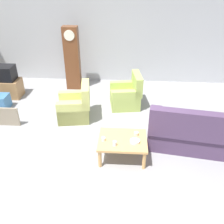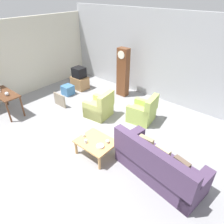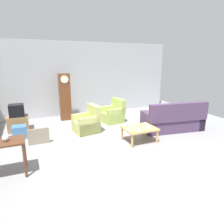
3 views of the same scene
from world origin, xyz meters
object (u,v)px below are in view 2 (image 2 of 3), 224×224
coffee_table_wood (96,143)px  framed_picture_leaning (60,100)px  tv_stand_cabinet (80,83)px  armchair_olive_near (99,108)px  tv_crt (79,72)px  storage_box_blue (68,90)px  armchair_olive_far (143,113)px  couch_floral (158,165)px  cup_blue_rimmed (86,141)px  console_table_dark (5,96)px  cup_cream_tall (107,142)px  bowl_white_stacked (100,146)px  glass_dome_cloche (7,94)px  grandfather_clock (123,73)px  cup_white_porcelain (84,135)px

coffee_table_wood → framed_picture_leaning: 2.99m
coffee_table_wood → tv_stand_cabinet: bearing=143.7°
armchair_olive_near → tv_crt: size_ratio=1.92×
storage_box_blue → tv_crt: bearing=93.9°
tv_crt → framed_picture_leaning: tv_crt is taller
armchair_olive_far → storage_box_blue: (-3.41, -0.36, -0.11)m
couch_floral → cup_blue_rimmed: bearing=-161.4°
armchair_olive_near → console_table_dark: 3.24m
armchair_olive_near → cup_blue_rimmed: bearing=-56.8°
cup_cream_tall → tv_stand_cabinet: bearing=147.4°
coffee_table_wood → bowl_white_stacked: bearing=-20.5°
console_table_dark → tv_stand_cabinet: size_ratio=1.91×
console_table_dark → cup_blue_rimmed: size_ratio=13.43×
storage_box_blue → glass_dome_cloche: bearing=-94.0°
grandfather_clock → storage_box_blue: bearing=-140.6°
bowl_white_stacked → cup_white_porcelain: bearing=178.6°
armchair_olive_near → console_table_dark: armchair_olive_near is taller
armchair_olive_near → tv_stand_cabinet: 2.43m
armchair_olive_near → coffee_table_wood: size_ratio=0.96×
framed_picture_leaning → grandfather_clock: bearing=61.5°
armchair_olive_far → storage_box_blue: armchair_olive_far is taller
coffee_table_wood → tv_crt: (-3.40, 2.50, 0.36)m
coffee_table_wood → console_table_dark: bearing=-172.5°
armchair_olive_far → console_table_dark: 4.68m
armchair_olive_far → tv_crt: tv_crt is taller
tv_crt → grandfather_clock: bearing=21.7°
armchair_olive_near → tv_stand_cabinet: (-2.18, 1.07, -0.04)m
coffee_table_wood → framed_picture_leaning: size_ratio=1.60×
armchair_olive_far → cup_blue_rimmed: armchair_olive_far is taller
armchair_olive_near → cup_cream_tall: size_ratio=10.30×
tv_stand_cabinet → grandfather_clock: bearing=21.7°
couch_floral → grandfather_clock: bearing=138.5°
bowl_white_stacked → framed_picture_leaning: bearing=160.8°
console_table_dark → tv_crt: size_ratio=2.71×
tv_stand_cabinet → cup_white_porcelain: size_ratio=8.53×
armchair_olive_far → tv_crt: 3.50m
couch_floral → storage_box_blue: 5.14m
armchair_olive_near → cup_white_porcelain: armchair_olive_near is taller
armchair_olive_far → grandfather_clock: 2.09m
couch_floral → framed_picture_leaning: couch_floral is taller
framed_picture_leaning → tv_crt: bearing=110.8°
couch_floral → cup_blue_rimmed: couch_floral is taller
storage_box_blue → bowl_white_stacked: size_ratio=2.25×
grandfather_clock → tv_stand_cabinet: (-1.79, -0.71, -0.69)m
grandfather_clock → bowl_white_stacked: bearing=-60.7°
armchair_olive_near → armchair_olive_far: 1.46m
glass_dome_cloche → bowl_white_stacked: size_ratio=0.68×
grandfather_clock → tv_stand_cabinet: 2.05m
cup_cream_tall → cup_white_porcelain: bearing=-160.9°
tv_stand_cabinet → cup_white_porcelain: tv_stand_cabinet is taller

